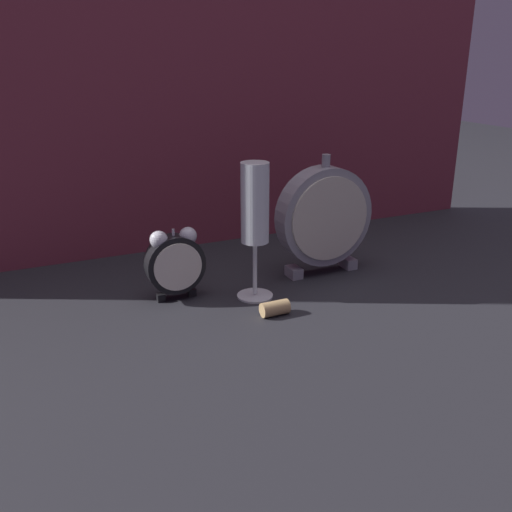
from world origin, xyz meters
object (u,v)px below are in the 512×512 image
at_px(champagne_flute, 255,213).
at_px(wine_cork, 275,308).
at_px(alarm_clock_twin_bell, 175,261).
at_px(mantel_clock_silver, 324,217).

bearing_deg(champagne_flute, wine_cork, -90.96).
bearing_deg(alarm_clock_twin_bell, wine_cork, -46.09).
xyz_separation_m(alarm_clock_twin_bell, mantel_clock_silver, (0.26, 0.00, 0.04)).
relative_size(mantel_clock_silver, wine_cork, 4.93).
bearing_deg(mantel_clock_silver, alarm_clock_twin_bell, -179.87).
relative_size(alarm_clock_twin_bell, mantel_clock_silver, 0.55).
relative_size(alarm_clock_twin_bell, wine_cork, 2.71).
height_order(mantel_clock_silver, champagne_flute, champagne_flute).
relative_size(mantel_clock_silver, champagne_flute, 0.97).
bearing_deg(alarm_clock_twin_bell, mantel_clock_silver, 0.13).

